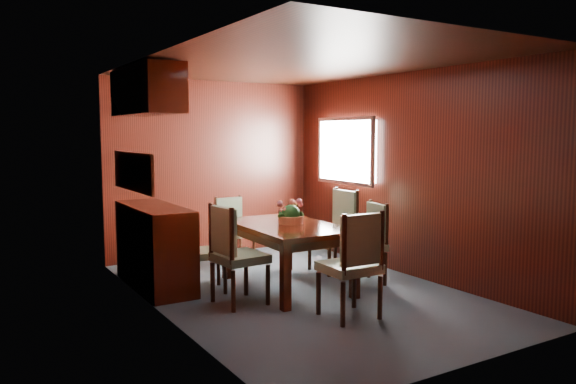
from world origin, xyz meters
TOP-DOWN VIEW (x-y plane):
  - ground at (0.00, 0.00)m, footprint 4.50×4.50m
  - room_shell at (-0.10, 0.33)m, footprint 3.06×4.52m
  - sideboard at (-1.25, 1.00)m, footprint 0.48×1.40m
  - dining_table at (-0.03, 0.22)m, footprint 0.97×1.52m
  - chair_left_near at (-0.80, -0.04)m, footprint 0.49×0.51m
  - chair_left_far at (-0.91, 0.58)m, footprint 0.49×0.50m
  - chair_right_near at (0.87, -0.08)m, footprint 0.49×0.51m
  - chair_right_far at (0.91, 0.57)m, footprint 0.46×0.48m
  - chair_head at (-0.06, -1.00)m, footprint 0.49×0.47m
  - chair_foot at (-0.03, 1.58)m, footprint 0.44×0.42m
  - flower_centerpiece at (0.03, 0.23)m, footprint 0.29×0.29m

SIDE VIEW (x-z plane):
  - ground at x=0.00m, z-range 0.00..0.00m
  - sideboard at x=-1.25m, z-range 0.00..0.90m
  - chair_foot at x=-0.03m, z-range 0.05..0.92m
  - chair_left_far at x=-0.91m, z-range 0.05..0.93m
  - chair_right_near at x=0.87m, z-range 0.05..0.97m
  - chair_left_near at x=-0.80m, z-range 0.06..1.05m
  - chair_head at x=-0.06m, z-range 0.06..1.05m
  - chair_right_far at x=0.91m, z-range 0.06..1.06m
  - dining_table at x=-0.03m, z-range 0.25..0.96m
  - flower_centerpiece at x=0.03m, z-range 0.70..0.99m
  - room_shell at x=-0.10m, z-range 0.43..2.84m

